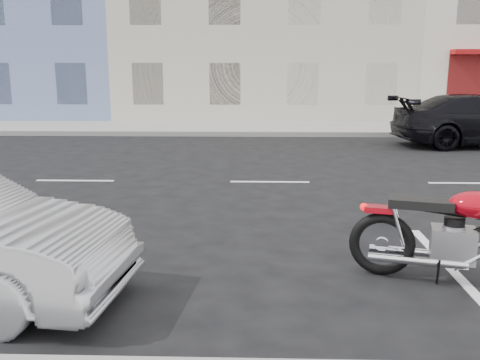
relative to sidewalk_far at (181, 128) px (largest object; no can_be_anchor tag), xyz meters
name	(u,v)px	position (x,y,z in m)	size (l,w,h in m)	color
ground	(369,183)	(5.00, -8.70, -0.07)	(120.00, 120.00, 0.00)	black
sidewalk_far	(181,128)	(0.00, 0.00, 0.00)	(80.00, 3.40, 0.15)	gray
curb_far	(174,134)	(0.00, -1.70, 0.01)	(80.00, 0.12, 0.16)	gray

